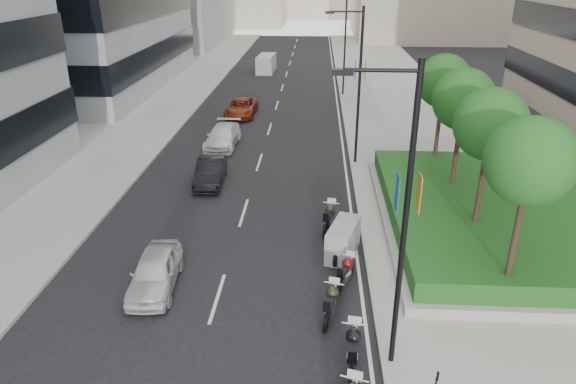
# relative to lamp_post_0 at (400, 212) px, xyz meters

# --- Properties ---
(ground) EXTENTS (160.00, 160.00, 0.00)m
(ground) POSITION_rel_lamp_post_0_xyz_m (-4.14, -1.00, -5.07)
(ground) COLOR black
(ground) RESTS_ON ground
(sidewalk_right) EXTENTS (10.00, 100.00, 0.15)m
(sidewalk_right) POSITION_rel_lamp_post_0_xyz_m (4.86, 29.00, -4.99)
(sidewalk_right) COLOR #9E9B93
(sidewalk_right) RESTS_ON ground
(sidewalk_left) EXTENTS (8.00, 100.00, 0.15)m
(sidewalk_left) POSITION_rel_lamp_post_0_xyz_m (-16.14, 29.00, -4.99)
(sidewalk_left) COLOR #9E9B93
(sidewalk_left) RESTS_ON ground
(lane_edge) EXTENTS (0.12, 100.00, 0.01)m
(lane_edge) POSITION_rel_lamp_post_0_xyz_m (-0.44, 29.00, -5.06)
(lane_edge) COLOR silver
(lane_edge) RESTS_ON ground
(lane_centre) EXTENTS (0.12, 100.00, 0.01)m
(lane_centre) POSITION_rel_lamp_post_0_xyz_m (-5.64, 29.00, -5.06)
(lane_centre) COLOR silver
(lane_centre) RESTS_ON ground
(planter) EXTENTS (10.00, 14.00, 0.40)m
(planter) POSITION_rel_lamp_post_0_xyz_m (5.86, 9.00, -4.72)
(planter) COLOR #A2A097
(planter) RESTS_ON sidewalk_right
(hedge) EXTENTS (9.40, 13.40, 0.80)m
(hedge) POSITION_rel_lamp_post_0_xyz_m (5.86, 9.00, -4.12)
(hedge) COLOR #164E1B
(hedge) RESTS_ON planter
(tree_0) EXTENTS (2.80, 2.80, 6.30)m
(tree_0) POSITION_rel_lamp_post_0_xyz_m (4.36, 3.00, 0.36)
(tree_0) COLOR #332319
(tree_0) RESTS_ON planter
(tree_1) EXTENTS (2.80, 2.80, 6.30)m
(tree_1) POSITION_rel_lamp_post_0_xyz_m (4.36, 7.00, 0.36)
(tree_1) COLOR #332319
(tree_1) RESTS_ON planter
(tree_2) EXTENTS (2.80, 2.80, 6.30)m
(tree_2) POSITION_rel_lamp_post_0_xyz_m (4.36, 11.00, 0.36)
(tree_2) COLOR #332319
(tree_2) RESTS_ON planter
(tree_3) EXTENTS (2.80, 2.80, 6.30)m
(tree_3) POSITION_rel_lamp_post_0_xyz_m (4.36, 15.00, 0.36)
(tree_3) COLOR #332319
(tree_3) RESTS_ON planter
(lamp_post_0) EXTENTS (2.34, 0.45, 9.00)m
(lamp_post_0) POSITION_rel_lamp_post_0_xyz_m (0.00, 0.00, 0.00)
(lamp_post_0) COLOR black
(lamp_post_0) RESTS_ON ground
(lamp_post_1) EXTENTS (2.34, 0.45, 9.00)m
(lamp_post_1) POSITION_rel_lamp_post_0_xyz_m (0.00, 17.00, 0.00)
(lamp_post_1) COLOR black
(lamp_post_1) RESTS_ON ground
(lamp_post_2) EXTENTS (2.34, 0.45, 9.00)m
(lamp_post_2) POSITION_rel_lamp_post_0_xyz_m (0.00, 35.00, 0.00)
(lamp_post_2) COLOR black
(lamp_post_2) RESTS_ON ground
(motorcycle_2) EXTENTS (0.77, 2.30, 1.15)m
(motorcycle_2) POSITION_rel_lamp_post_0_xyz_m (-1.01, -0.15, -4.45)
(motorcycle_2) COLOR black
(motorcycle_2) RESTS_ON ground
(motorcycle_3) EXTENTS (0.74, 2.06, 1.04)m
(motorcycle_3) POSITION_rel_lamp_post_0_xyz_m (-1.61, 2.18, -4.51)
(motorcycle_3) COLOR black
(motorcycle_3) RESTS_ON ground
(motorcycle_4) EXTENTS (0.89, 1.88, 0.98)m
(motorcycle_4) POSITION_rel_lamp_post_0_xyz_m (-1.02, 4.17, -4.54)
(motorcycle_4) COLOR black
(motorcycle_4) RESTS_ON ground
(motorcycle_5) EXTENTS (1.56, 2.47, 1.40)m
(motorcycle_5) POSITION_rel_lamp_post_0_xyz_m (-1.03, 6.27, -4.37)
(motorcycle_5) COLOR black
(motorcycle_5) RESTS_ON ground
(motorcycle_6) EXTENTS (0.76, 2.17, 1.09)m
(motorcycle_6) POSITION_rel_lamp_post_0_xyz_m (-1.56, 8.54, -4.48)
(motorcycle_6) COLOR black
(motorcycle_6) RESTS_ON ground
(car_a) EXTENTS (1.84, 4.01, 1.33)m
(car_a) POSITION_rel_lamp_post_0_xyz_m (-8.02, 3.57, -4.40)
(car_a) COLOR silver
(car_a) RESTS_ON ground
(car_b) EXTENTS (1.66, 4.13, 1.34)m
(car_b) POSITION_rel_lamp_post_0_xyz_m (-7.93, 13.56, -4.40)
(car_b) COLOR black
(car_b) RESTS_ON ground
(car_c) EXTENTS (2.05, 4.74, 1.36)m
(car_c) POSITION_rel_lamp_post_0_xyz_m (-8.35, 19.86, -4.39)
(car_c) COLOR silver
(car_c) RESTS_ON ground
(car_d) EXTENTS (2.30, 4.79, 1.32)m
(car_d) POSITION_rel_lamp_post_0_xyz_m (-8.20, 27.50, -4.41)
(car_d) COLOR maroon
(car_d) RESTS_ON ground
(delivery_van) EXTENTS (1.95, 4.53, 1.86)m
(delivery_van) POSITION_rel_lamp_post_0_xyz_m (-7.99, 45.79, -4.20)
(delivery_van) COLOR #ACADAF
(delivery_van) RESTS_ON ground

